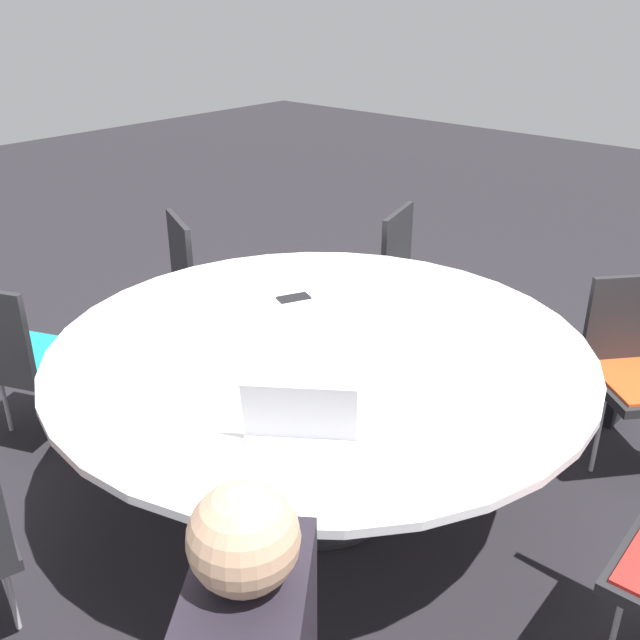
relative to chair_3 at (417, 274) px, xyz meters
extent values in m
plane|color=black|center=(-0.45, 1.33, -0.50)|extent=(16.00, 16.00, 0.00)
cylinder|color=#333333|center=(-0.45, 1.33, -0.49)|extent=(0.64, 0.64, 0.02)
cylinder|color=#333333|center=(-0.45, 1.33, -0.14)|extent=(0.20, 0.20, 0.68)
cylinder|color=white|center=(-0.45, 1.33, 0.21)|extent=(2.05, 2.05, 0.03)
cylinder|color=silver|center=(-1.67, 1.29, -0.30)|extent=(0.02, 0.02, 0.41)
cube|color=#262628|center=(-1.20, 0.13, 0.15)|extent=(0.29, 0.34, 0.40)
cylinder|color=silver|center=(-1.24, 0.39, -0.30)|extent=(0.02, 0.02, 0.41)
cube|color=#262628|center=(-0.07, -0.02, -0.07)|extent=(0.53, 0.54, 0.04)
cube|color=#4C5156|center=(-0.07, -0.02, -0.05)|extent=(0.46, 0.47, 0.01)
cube|color=#262628|center=(0.12, 0.04, 0.15)|extent=(0.14, 0.41, 0.40)
cylinder|color=silver|center=(-0.02, -0.19, -0.30)|extent=(0.02, 0.02, 0.41)
cylinder|color=silver|center=(-0.11, 0.15, -0.30)|extent=(0.02, 0.02, 0.41)
cube|color=#262628|center=(0.82, 0.75, -0.07)|extent=(0.57, 0.56, 0.04)
cube|color=#4C5156|center=(0.82, 0.75, -0.05)|extent=(0.51, 0.50, 0.01)
cube|color=#262628|center=(0.90, 0.93, 0.15)|extent=(0.39, 0.20, 0.40)
cylinder|color=silver|center=(0.99, 0.67, -0.30)|extent=(0.02, 0.02, 0.41)
cylinder|color=silver|center=(0.66, 0.82, -0.30)|extent=(0.02, 0.02, 0.41)
cube|color=#262628|center=(0.84, 1.88, -0.07)|extent=(0.57, 0.56, 0.04)
cube|color=teal|center=(0.84, 1.88, -0.05)|extent=(0.50, 0.49, 0.01)
cylinder|color=silver|center=(1.00, 1.95, -0.30)|extent=(0.02, 0.02, 0.41)
cylinder|color=silver|center=(0.67, 1.81, -0.30)|extent=(0.02, 0.02, 0.41)
cylinder|color=silver|center=(-0.14, 2.51, -0.30)|extent=(0.02, 0.02, 0.41)
sphere|color=tan|center=(-1.32, 2.50, 0.60)|extent=(0.20, 0.20, 0.20)
cube|color=silver|center=(-0.78, 1.77, 0.23)|extent=(0.41, 0.39, 0.02)
cube|color=silver|center=(-0.84, 1.86, 0.34)|extent=(0.30, 0.24, 0.20)
cube|color=black|center=(-0.84, 1.86, 0.34)|extent=(0.27, 0.21, 0.17)
cube|color=black|center=(-0.08, 1.08, 0.23)|extent=(0.12, 0.16, 0.01)
cube|color=black|center=(-1.00, -0.06, -0.36)|extent=(0.36, 0.16, 0.28)
camera|label=1|loc=(-2.04, 3.12, 1.46)|focal=40.00mm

